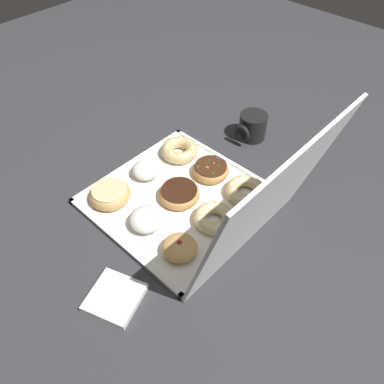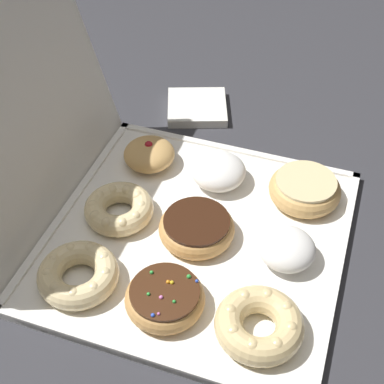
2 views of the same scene
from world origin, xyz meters
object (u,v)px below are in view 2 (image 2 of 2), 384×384
Objects in this scene: glazed_ring_donut_2 at (305,189)px; cruller_donut_6 at (78,274)px; cruller_donut_0 at (259,324)px; napkin_stack at (197,107)px; powdered_filled_donut_1 at (287,250)px; chocolate_frosted_donut_4 at (199,228)px; sprinkle_donut_3 at (166,298)px; donut_box at (197,238)px; cruller_donut_7 at (118,210)px; jelly_filled_donut_8 at (149,154)px; powdered_filled_donut_5 at (218,171)px.

cruller_donut_6 is at bearing 135.40° from glazed_ring_donut_2.
napkin_stack is at bearing 27.53° from cruller_donut_0.
powdered_filled_donut_1 is 0.13m from chocolate_frosted_donut_4.
powdered_filled_donut_1 reaches higher than chocolate_frosted_donut_4.
sprinkle_donut_3 reaches higher than chocolate_frosted_donut_4.
glazed_ring_donut_2 reaches higher than donut_box.
cruller_donut_6 is at bearing 177.27° from napkin_stack.
cruller_donut_7 is (-0.14, 0.27, -0.00)m from glazed_ring_donut_2.
sprinkle_donut_3 is 0.30m from jelly_filled_donut_8.
powdered_filled_donut_5 is 0.80× the size of napkin_stack.
glazed_ring_donut_2 is 0.31m from napkin_stack.
cruller_donut_0 is at bearing -136.97° from chocolate_frosted_donut_4.
cruller_donut_7 is (0.13, -0.00, -0.00)m from cruller_donut_6.
cruller_donut_0 is at bearing -89.52° from cruller_donut_6.
cruller_donut_7 is 0.33m from napkin_stack.
sprinkle_donut_3 is at bearing 152.89° from glazed_ring_donut_2.
powdered_filled_donut_5 is (0.13, 0.01, 0.03)m from donut_box.
donut_box is 4.82× the size of powdered_filled_donut_5.
donut_box is 0.13m from cruller_donut_7.
chocolate_frosted_donut_4 is 0.19m from jelly_filled_donut_8.
cruller_donut_0 reaches higher than napkin_stack.
donut_box is at bearing 134.16° from glazed_ring_donut_2.
powdered_filled_donut_1 reaches higher than napkin_stack.
chocolate_frosted_donut_4 and cruller_donut_7 have the same top height.
sprinkle_donut_3 is 1.24× the size of jelly_filled_donut_8.
napkin_stack is (0.46, 0.24, -0.02)m from cruller_donut_0.
glazed_ring_donut_2 is at bearing -62.47° from cruller_donut_7.
napkin_stack is (0.19, 0.10, -0.03)m from powdered_filled_donut_5.
chocolate_frosted_donut_4 and cruller_donut_6 have the same top height.
jelly_filled_donut_8 reaches higher than sprinkle_donut_3.
cruller_donut_7 is (0.13, 0.26, -0.00)m from cruller_donut_0.
cruller_donut_0 is 1.28× the size of powdered_filled_donut_5.
donut_box is 5.01× the size of jelly_filled_donut_8.
cruller_donut_0 is 0.29m from cruller_donut_7.
powdered_filled_donut_1 is at bearing 179.60° from glazed_ring_donut_2.
cruller_donut_6 is (-0.13, 0.27, -0.00)m from powdered_filled_donut_1.
donut_box is at bearing -43.32° from cruller_donut_6.
chocolate_frosted_donut_4 is (-0.13, 0.13, -0.00)m from glazed_ring_donut_2.
jelly_filled_donut_8 reaches higher than chocolate_frosted_donut_4.
napkin_stack is (0.32, 0.24, -0.02)m from powdered_filled_donut_1.
cruller_donut_7 is (-0.13, 0.12, -0.01)m from powdered_filled_donut_5.
cruller_donut_7 is at bearing 63.30° from cruller_donut_0.
chocolate_frosted_donut_4 is at bearing -134.38° from jelly_filled_donut_8.
donut_box is at bearing -88.03° from cruller_donut_7.
chocolate_frosted_donut_4 is (0.00, -0.00, 0.02)m from donut_box.
jelly_filled_donut_8 reaches higher than powdered_filled_donut_5.
sprinkle_donut_3 is 0.26m from powdered_filled_donut_5.
glazed_ring_donut_2 is 1.01× the size of cruller_donut_6.
powdered_filled_donut_5 reaches higher than glazed_ring_donut_2.
donut_box is 3.76× the size of cruller_donut_0.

